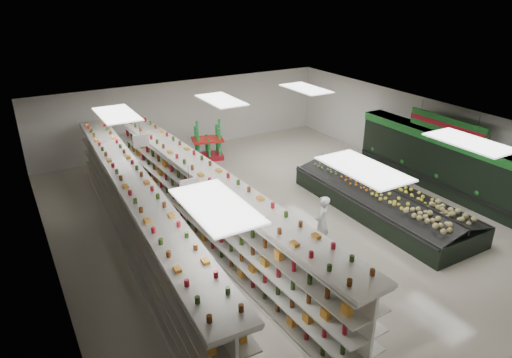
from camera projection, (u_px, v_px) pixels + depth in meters
floor at (275, 215)px, 15.65m from camera, size 16.00×16.00×0.00m
ceiling at (277, 126)px, 14.36m from camera, size 14.00×16.00×0.02m
wall_back at (185, 115)px, 21.36m from camera, size 14.00×0.02×3.20m
wall_front at (500, 314)px, 8.66m from camera, size 14.00×0.02×3.20m
wall_left at (47, 225)px, 11.81m from camera, size 0.02×16.00×3.20m
wall_right at (424, 138)px, 18.20m from camera, size 0.02×16.00×3.20m
produce_wall_case at (446, 161)px, 16.94m from camera, size 0.93×8.00×2.20m
aisle_sign_near at (189, 186)px, 11.22m from camera, size 0.52×0.06×0.75m
aisle_sign_far at (141, 141)px, 14.40m from camera, size 0.52×0.06×0.75m
hortifruti_banner at (447, 125)px, 16.25m from camera, size 0.12×3.20×0.95m
gondola_left at (139, 221)px, 13.09m from camera, size 1.52×13.30×2.30m
gondola_center at (207, 209)px, 13.76m from camera, size 1.71×13.49×2.33m
produce_island at (381, 199)px, 15.71m from camera, size 2.50×6.89×1.03m
soda_endcap at (208, 141)px, 20.24m from camera, size 1.52×1.21×1.71m
shopper_main at (322, 222)px, 13.48m from camera, size 0.73×0.68×1.67m
shopper_background at (130, 168)px, 17.42m from camera, size 0.53×0.80×1.59m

